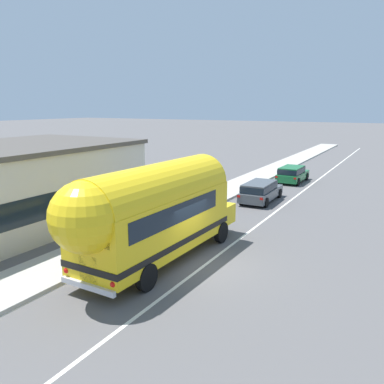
{
  "coord_description": "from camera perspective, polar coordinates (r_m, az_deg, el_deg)",
  "views": [
    {
      "loc": [
        6.88,
        -13.38,
        6.37
      ],
      "look_at": [
        -2.12,
        2.81,
        2.32
      ],
      "focal_mm": 36.92,
      "sensor_mm": 36.0,
      "label": 1
    }
  ],
  "objects": [
    {
      "name": "lane_markings",
      "position": [
        27.54,
        10.11,
        -1.21
      ],
      "size": [
        3.82,
        80.0,
        0.01
      ],
      "color": "silver",
      "rests_on": "ground"
    },
    {
      "name": "sidewalk_slab",
      "position": [
        26.99,
        1.99,
        -1.14
      ],
      "size": [
        2.71,
        90.0,
        0.15
      ],
      "primitive_type": "cube",
      "color": "#ADA89E",
      "rests_on": "ground"
    },
    {
      "name": "car_lead",
      "position": [
        27.04,
        9.83,
        0.25
      ],
      "size": [
        1.95,
        4.61,
        1.37
      ],
      "color": "#474C51",
      "rests_on": "ground"
    },
    {
      "name": "painted_bus",
      "position": [
        15.77,
        -5.79,
        -2.66
      ],
      "size": [
        2.79,
        10.39,
        4.12
      ],
      "color": "yellow",
      "rests_on": "ground"
    },
    {
      "name": "ground_plane",
      "position": [
        16.34,
        1.74,
        -10.61
      ],
      "size": [
        300.0,
        300.0,
        0.0
      ],
      "primitive_type": "plane",
      "color": "#565454"
    },
    {
      "name": "car_second",
      "position": [
        34.47,
        14.27,
        2.64
      ],
      "size": [
        1.91,
        4.28,
        1.37
      ],
      "color": "#196633",
      "rests_on": "ground"
    }
  ]
}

